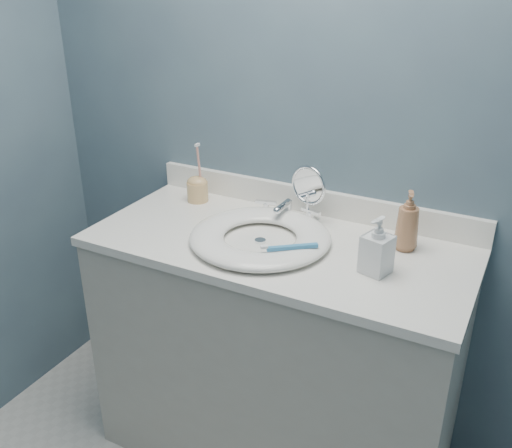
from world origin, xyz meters
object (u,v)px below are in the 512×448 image
Objects in this scene: soap_bottle_clear at (377,245)px; makeup_mirror at (308,192)px; toothbrush_holder at (197,188)px; soap_bottle_amber at (408,221)px.

makeup_mirror is at bearing 159.58° from soap_bottle_clear.
toothbrush_holder reaches higher than soap_bottle_clear.
soap_bottle_clear is at bearing -23.07° from makeup_mirror.
toothbrush_holder is (-0.43, -0.01, -0.06)m from makeup_mirror.
makeup_mirror is 1.19× the size of soap_bottle_clear.
soap_bottle_amber is 0.19m from soap_bottle_clear.
toothbrush_holder is at bearing 179.96° from soap_bottle_clear.
makeup_mirror reaches higher than soap_bottle_clear.
makeup_mirror is 0.91× the size of toothbrush_holder.
toothbrush_holder is at bearing 159.94° from soap_bottle_amber.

